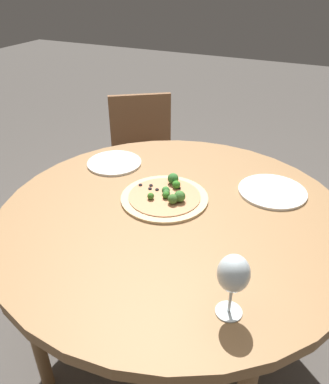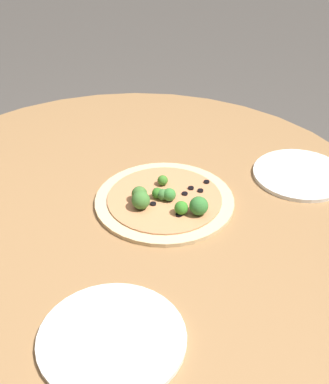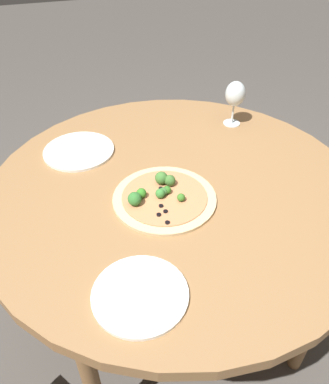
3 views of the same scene
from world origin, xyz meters
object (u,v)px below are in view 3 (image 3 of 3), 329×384
Objects in this scene: plate_far at (140,294)px; pizza at (163,196)px; plate_near at (79,151)px; wine_glass at (235,95)px.

pizza is at bearing 153.56° from plate_far.
pizza is at bearing 31.39° from plate_near.
plate_near is at bearing -175.55° from plate_far.
wine_glass is at bearing 140.16° from plate_far.
plate_far is at bearing -39.84° from wine_glass.
plate_near is (0.02, -0.63, -0.12)m from wine_glass.
wine_glass is at bearing 91.59° from plate_near.
plate_near and plate_far have the same top height.
pizza reaches higher than plate_near.
wine_glass is 0.64m from plate_near.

